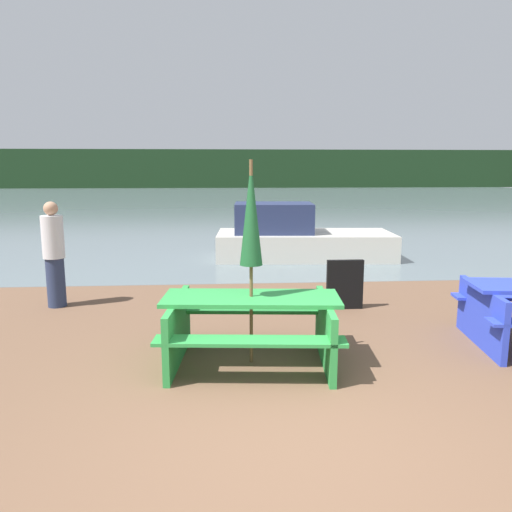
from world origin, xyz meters
TOP-DOWN VIEW (x-y plane):
  - ground_plane at (0.00, 0.00)m, footprint 60.00×60.00m
  - water at (0.00, 30.50)m, footprint 60.00×50.00m
  - far_treeline at (0.00, 50.50)m, footprint 80.00×1.60m
  - picnic_table_green at (-0.26, 1.75)m, footprint 2.01×1.54m
  - umbrella_darkgreen at (-0.26, 1.75)m, footprint 0.24×0.24m
  - boat at (1.20, 8.12)m, footprint 4.19×1.97m
  - person at (-3.11, 4.19)m, footprint 0.32×0.32m
  - signboard at (1.27, 3.75)m, footprint 0.55×0.08m

SIDE VIEW (x-z plane):
  - water at x=0.00m, z-range 0.00..0.00m
  - ground_plane at x=0.00m, z-range 0.00..0.00m
  - signboard at x=1.27m, z-range 0.00..0.75m
  - picnic_table_green at x=-0.26m, z-range 0.09..0.83m
  - boat at x=1.20m, z-range -0.18..1.12m
  - person at x=-3.11m, z-range 0.00..1.62m
  - umbrella_darkgreen at x=-0.26m, z-range 0.52..2.71m
  - far_treeline at x=0.00m, z-range 0.00..4.00m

